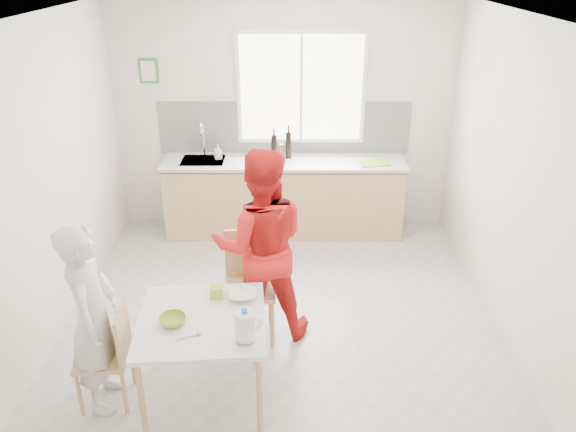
% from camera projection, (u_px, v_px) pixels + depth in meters
% --- Properties ---
extents(ground, '(4.50, 4.50, 0.00)m').
position_uv_depth(ground, '(282.00, 325.00, 5.20)').
color(ground, '#B7B7B2').
rests_on(ground, ground).
extents(room_shell, '(4.50, 4.50, 4.50)m').
position_uv_depth(room_shell, '(281.00, 157.00, 4.50)').
color(room_shell, silver).
rests_on(room_shell, ground).
extents(window, '(1.50, 0.06, 1.30)m').
position_uv_depth(window, '(301.00, 89.00, 6.49)').
color(window, white).
rests_on(window, room_shell).
extents(backsplash, '(3.00, 0.02, 0.65)m').
position_uv_depth(backsplash, '(284.00, 128.00, 6.70)').
color(backsplash, white).
rests_on(backsplash, room_shell).
extents(picture_frame, '(0.22, 0.03, 0.28)m').
position_uv_depth(picture_frame, '(148.00, 71.00, 6.41)').
color(picture_frame, '#3D7C38').
rests_on(picture_frame, room_shell).
extents(kitchen_counter, '(2.84, 0.64, 1.37)m').
position_uv_depth(kitchen_counter, '(284.00, 200.00, 6.78)').
color(kitchen_counter, tan).
rests_on(kitchen_counter, ground).
extents(dining_table, '(0.99, 0.99, 0.71)m').
position_uv_depth(dining_table, '(202.00, 327.00, 4.13)').
color(dining_table, white).
rests_on(dining_table, ground).
extents(chair_left, '(0.41, 0.41, 0.82)m').
position_uv_depth(chair_left, '(111.00, 351.00, 4.16)').
color(chair_left, tan).
rests_on(chair_left, ground).
extents(chair_far, '(0.47, 0.47, 0.95)m').
position_uv_depth(chair_far, '(249.00, 279.00, 4.94)').
color(chair_far, tan).
rests_on(chair_far, ground).
extents(person_white, '(0.40, 0.57, 1.50)m').
position_uv_depth(person_white, '(94.00, 318.00, 4.03)').
color(person_white, silver).
rests_on(person_white, ground).
extents(person_red, '(0.89, 0.72, 1.74)m').
position_uv_depth(person_red, '(261.00, 246.00, 4.77)').
color(person_red, red).
rests_on(person_red, ground).
extents(bowl_green, '(0.21, 0.21, 0.06)m').
position_uv_depth(bowl_green, '(173.00, 320.00, 4.03)').
color(bowl_green, '#8CB72A').
rests_on(bowl_green, dining_table).
extents(bowl_white, '(0.23, 0.23, 0.05)m').
position_uv_depth(bowl_white, '(243.00, 295.00, 4.33)').
color(bowl_white, white).
rests_on(bowl_white, dining_table).
extents(milk_jug, '(0.19, 0.13, 0.24)m').
position_uv_depth(milk_jug, '(245.00, 325.00, 3.81)').
color(milk_jug, white).
rests_on(milk_jug, dining_table).
extents(green_box, '(0.11, 0.11, 0.09)m').
position_uv_depth(green_box, '(217.00, 292.00, 4.34)').
color(green_box, '#A6CD2F').
rests_on(green_box, dining_table).
extents(spoon, '(0.15, 0.08, 0.01)m').
position_uv_depth(spoon, '(188.00, 336.00, 3.89)').
color(spoon, '#A5A5AA').
rests_on(spoon, dining_table).
extents(cutting_board, '(0.39, 0.31, 0.01)m').
position_uv_depth(cutting_board, '(373.00, 163.00, 6.48)').
color(cutting_board, '#86C42D').
rests_on(cutting_board, kitchen_counter).
extents(wine_bottle_a, '(0.07, 0.07, 0.32)m').
position_uv_depth(wine_bottle_a, '(288.00, 145.00, 6.58)').
color(wine_bottle_a, black).
rests_on(wine_bottle_a, kitchen_counter).
extents(wine_bottle_b, '(0.07, 0.07, 0.30)m').
position_uv_depth(wine_bottle_b, '(274.00, 147.00, 6.54)').
color(wine_bottle_b, black).
rests_on(wine_bottle_b, kitchen_counter).
extents(jar_amber, '(0.06, 0.06, 0.16)m').
position_uv_depth(jar_amber, '(281.00, 151.00, 6.64)').
color(jar_amber, brown).
rests_on(jar_amber, kitchen_counter).
extents(soap_bottle, '(0.10, 0.10, 0.17)m').
position_uv_depth(soap_bottle, '(218.00, 152.00, 6.59)').
color(soap_bottle, '#999999').
rests_on(soap_bottle, kitchen_counter).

